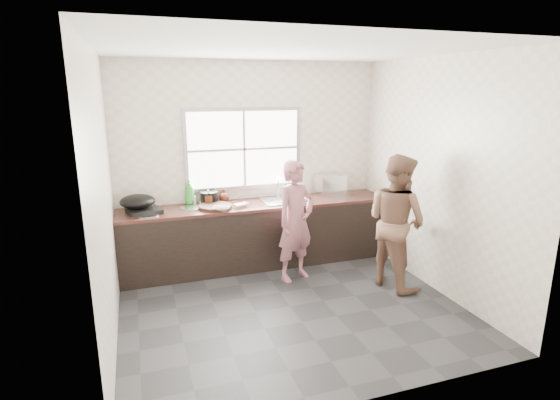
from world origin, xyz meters
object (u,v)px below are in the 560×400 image
object	(u,v)px
bottle_brown_short	(224,196)
person_side	(396,221)
bowl_crabs	(301,200)
pot_lid_right	(191,208)
glass_jar	(193,200)
woman	(296,225)
burner	(144,211)
bowl_mince	(221,209)
dish_rack	(330,185)
bowl_held	(286,201)
wok	(137,201)
bottle_brown_tall	(209,198)
cutting_board	(215,207)
plate_food	(207,202)
black_pot	(209,198)
bottle_green	(190,192)
pot_lid_left	(147,215)

from	to	relation	value
bottle_brown_short	person_side	bearing A→B (deg)	-37.66
bowl_crabs	pot_lid_right	size ratio (longest dim) A/B	0.65
person_side	glass_jar	bearing A→B (deg)	42.50
woman	burner	bearing A→B (deg)	139.94
bowl_mince	dish_rack	bearing A→B (deg)	11.45
bowl_held	wok	size ratio (longest dim) A/B	0.44
dish_rack	pot_lid_right	bearing A→B (deg)	-179.33
person_side	bottle_brown_tall	world-z (taller)	person_side
cutting_board	burner	distance (m)	0.87
plate_food	dish_rack	bearing A→B (deg)	-3.50
person_side	plate_food	size ratio (longest dim) A/B	8.31
woman	cutting_board	bearing A→B (deg)	127.53
dish_rack	black_pot	bearing A→B (deg)	175.95
plate_food	bottle_green	distance (m)	0.27
bowl_mince	bottle_green	bearing A→B (deg)	126.69
black_pot	burner	distance (m)	0.86
wok	bowl_held	bearing A→B (deg)	-5.29
bowl_crabs	plate_food	size ratio (longest dim) A/B	0.92
person_side	bowl_crabs	xyz separation A→B (m)	(-0.81, 1.03, 0.08)
plate_food	bottle_brown_tall	distance (m)	0.16
bottle_green	bottle_brown_tall	size ratio (longest dim) A/B	1.79
cutting_board	bottle_green	bearing A→B (deg)	132.80
burner	wok	bearing A→B (deg)	137.82
person_side	bottle_brown_tall	bearing A→B (deg)	42.86
bowl_crabs	dish_rack	xyz separation A→B (m)	(0.54, 0.24, 0.12)
bowl_crabs	dish_rack	world-z (taller)	dish_rack
wok	dish_rack	size ratio (longest dim) A/B	1.09
pot_lid_left	glass_jar	bearing A→B (deg)	31.67
woman	bowl_crabs	xyz separation A→B (m)	(0.26, 0.48, 0.18)
woman	pot_lid_right	xyz separation A→B (m)	(-1.19, 0.62, 0.16)
bowl_mince	wok	size ratio (longest dim) A/B	0.49
bottle_green	pot_lid_right	bearing A→B (deg)	-94.20
bottle_green	woman	bearing A→B (deg)	-35.27
bowl_held	plate_food	size ratio (longest dim) A/B	0.96
bowl_crabs	wok	size ratio (longest dim) A/B	0.42
plate_food	pot_lid_right	size ratio (longest dim) A/B	0.70
bottle_green	dish_rack	bearing A→B (deg)	-3.11
person_side	woman	bearing A→B (deg)	47.38
bottle_green	pot_lid_left	distance (m)	0.69
glass_jar	burner	distance (m)	0.68
person_side	black_pot	xyz separation A→B (m)	(-2.00, 1.32, 0.14)
plate_food	wok	bearing A→B (deg)	-167.74
bottle_brown_short	cutting_board	bearing A→B (deg)	-120.21
person_side	bottle_green	world-z (taller)	person_side
bottle_green	bottle_brown_tall	distance (m)	0.27
cutting_board	burner	world-z (taller)	burner
bowl_mince	bottle_brown_tall	size ratio (longest dim) A/B	1.10
glass_jar	cutting_board	bearing A→B (deg)	-52.08
black_pot	bottle_green	size ratio (longest dim) A/B	0.68
black_pot	pot_lid_left	distance (m)	0.87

